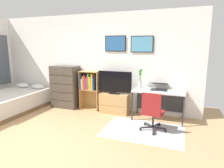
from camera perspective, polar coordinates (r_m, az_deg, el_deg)
ground_plane at (r=4.15m, az=-21.11°, el=-15.59°), size 7.20×7.20×0.00m
wall_back_with_posters at (r=5.78m, az=-5.83°, el=6.39°), size 6.12×0.09×2.70m
area_rug at (r=4.43m, az=9.02°, el=-13.21°), size 1.70×1.20×0.01m
bed at (r=6.33m, az=-27.12°, el=-4.47°), size 1.37×2.06×0.64m
dresser at (r=6.02m, az=-13.36°, el=-0.76°), size 0.82×0.46×1.24m
bookshelf at (r=5.67m, az=-6.52°, el=-0.68°), size 0.57×0.30×1.11m
tv_stand at (r=5.43m, az=0.82°, el=-5.55°), size 0.79×0.41×0.54m
television at (r=5.27m, az=0.75°, el=0.44°), size 0.94×0.16×0.61m
desk at (r=5.05m, az=13.48°, el=-3.09°), size 1.24×0.63×0.74m
office_chair at (r=4.28m, az=11.62°, el=-7.65°), size 0.57×0.58×0.86m
laptop at (r=5.05m, az=13.58°, el=-0.78°), size 0.41×0.44×0.17m
computer_mouse at (r=4.93m, az=16.48°, el=-1.82°), size 0.06×0.10×0.03m
bamboo_vase at (r=5.17m, az=8.15°, el=1.49°), size 0.10×0.09×0.49m
wine_glass at (r=4.89m, az=9.46°, el=-0.20°), size 0.07×0.07×0.18m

